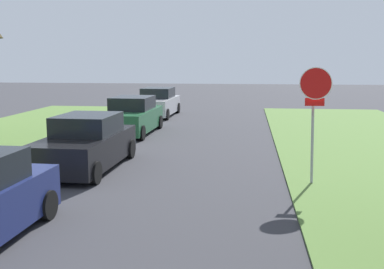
% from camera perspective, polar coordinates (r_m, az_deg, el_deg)
% --- Properties ---
extents(stop_sign_far, '(0.81, 0.48, 2.95)m').
position_cam_1_polar(stop_sign_far, '(12.26, 14.56, 4.04)').
color(stop_sign_far, '#9EA0A5').
rests_on(stop_sign_far, grass_verge_right).
extents(parked_sedan_black, '(2.06, 4.45, 1.57)m').
position_cam_1_polar(parked_sedan_black, '(14.22, -12.63, -1.14)').
color(parked_sedan_black, black).
rests_on(parked_sedan_black, ground).
extents(parked_sedan_green, '(2.06, 4.45, 1.57)m').
position_cam_1_polar(parked_sedan_green, '(20.59, -7.28, 2.15)').
color(parked_sedan_green, '#28663D').
rests_on(parked_sedan_green, ground).
extents(parked_sedan_silver, '(2.06, 4.45, 1.57)m').
position_cam_1_polar(parked_sedan_silver, '(26.72, -4.18, 3.79)').
color(parked_sedan_silver, '#BCBCC1').
rests_on(parked_sedan_silver, ground).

